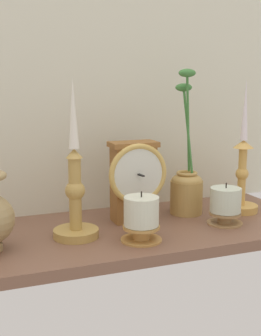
{
  "coord_description": "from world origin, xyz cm",
  "views": [
    {
      "loc": [
        -29.45,
        -93.6,
        33.33
      ],
      "look_at": [
        5.9,
        0.0,
        14.0
      ],
      "focal_mm": 48.09,
      "sensor_mm": 36.0,
      "label": 1
    }
  ],
  "objects_px": {
    "pillar_candle_front": "(141,218)",
    "pillar_candle_near_clock": "(225,205)",
    "mantel_clock": "(134,180)",
    "candlestick_tall_left": "(242,174)",
    "candlestick_tall_center": "(75,194)",
    "brass_vase_jar": "(186,185)"
  },
  "relations": [
    {
      "from": "pillar_candle_front",
      "to": "candlestick_tall_left",
      "type": "bearing_deg",
      "value": 19.0
    },
    {
      "from": "mantel_clock",
      "to": "candlestick_tall_left",
      "type": "height_order",
      "value": "candlestick_tall_left"
    },
    {
      "from": "pillar_candle_near_clock",
      "to": "brass_vase_jar",
      "type": "bearing_deg",
      "value": 112.73
    },
    {
      "from": "candlestick_tall_left",
      "to": "pillar_candle_front",
      "type": "xyz_separation_m",
      "value": [
        -0.32,
        -0.11,
        -0.05
      ]
    },
    {
      "from": "candlestick_tall_left",
      "to": "pillar_candle_front",
      "type": "bearing_deg",
      "value": -161.0
    },
    {
      "from": "mantel_clock",
      "to": "brass_vase_jar",
      "type": "height_order",
      "value": "brass_vase_jar"
    },
    {
      "from": "candlestick_tall_center",
      "to": "pillar_candle_front",
      "type": "relative_size",
      "value": 3.2
    },
    {
      "from": "brass_vase_jar",
      "to": "pillar_candle_front",
      "type": "height_order",
      "value": "brass_vase_jar"
    },
    {
      "from": "candlestick_tall_center",
      "to": "pillar_candle_near_clock",
      "type": "height_order",
      "value": "candlestick_tall_center"
    },
    {
      "from": "candlestick_tall_center",
      "to": "brass_vase_jar",
      "type": "height_order",
      "value": "brass_vase_jar"
    },
    {
      "from": "pillar_candle_front",
      "to": "pillar_candle_near_clock",
      "type": "relative_size",
      "value": 1.08
    },
    {
      "from": "brass_vase_jar",
      "to": "pillar_candle_front",
      "type": "distance_m",
      "value": 0.24
    },
    {
      "from": "candlestick_tall_center",
      "to": "brass_vase_jar",
      "type": "distance_m",
      "value": 0.32
    },
    {
      "from": "candlestick_tall_left",
      "to": "pillar_candle_front",
      "type": "height_order",
      "value": "candlestick_tall_left"
    },
    {
      "from": "pillar_candle_front",
      "to": "pillar_candle_near_clock",
      "type": "height_order",
      "value": "pillar_candle_front"
    },
    {
      "from": "mantel_clock",
      "to": "pillar_candle_front",
      "type": "distance_m",
      "value": 0.15
    },
    {
      "from": "pillar_candle_near_clock",
      "to": "pillar_candle_front",
      "type": "bearing_deg",
      "value": -170.9
    },
    {
      "from": "candlestick_tall_center",
      "to": "pillar_candle_front",
      "type": "height_order",
      "value": "candlestick_tall_center"
    },
    {
      "from": "candlestick_tall_left",
      "to": "pillar_candle_near_clock",
      "type": "xyz_separation_m",
      "value": [
        -0.09,
        -0.07,
        -0.05
      ]
    },
    {
      "from": "candlestick_tall_left",
      "to": "brass_vase_jar",
      "type": "relative_size",
      "value": 0.94
    },
    {
      "from": "candlestick_tall_center",
      "to": "candlestick_tall_left",
      "type": "bearing_deg",
      "value": 5.26
    },
    {
      "from": "pillar_candle_front",
      "to": "pillar_candle_near_clock",
      "type": "distance_m",
      "value": 0.23
    }
  ]
}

